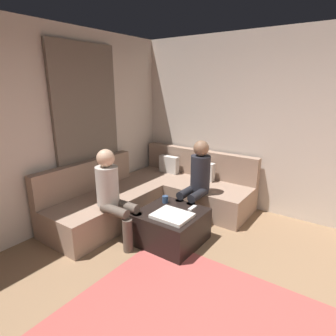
% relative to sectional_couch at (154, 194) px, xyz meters
% --- Properties ---
extents(wall_back, '(6.00, 0.12, 2.70)m').
position_rel_sectional_couch_xyz_m(wall_back, '(2.08, 1.06, 1.07)').
color(wall_back, beige).
rests_on(wall_back, ground_plane).
extents(curtain_panel, '(0.06, 1.10, 2.50)m').
position_rel_sectional_couch_xyz_m(curtain_panel, '(-0.76, -0.58, 0.97)').
color(curtain_panel, '#726659').
rests_on(curtain_panel, ground_plane).
extents(sectional_couch, '(2.10, 2.55, 0.87)m').
position_rel_sectional_couch_xyz_m(sectional_couch, '(0.00, 0.00, 0.00)').
color(sectional_couch, '#9E7F6B').
rests_on(sectional_couch, ground_plane).
extents(ottoman, '(0.76, 0.76, 0.42)m').
position_rel_sectional_couch_xyz_m(ottoman, '(0.75, -0.60, -0.07)').
color(ottoman, black).
rests_on(ottoman, ground_plane).
extents(folded_blanket, '(0.44, 0.36, 0.04)m').
position_rel_sectional_couch_xyz_m(folded_blanket, '(0.85, -0.72, 0.16)').
color(folded_blanket, white).
rests_on(folded_blanket, ottoman).
extents(coffee_mug, '(0.08, 0.08, 0.10)m').
position_rel_sectional_couch_xyz_m(coffee_mug, '(0.53, -0.42, 0.19)').
color(coffee_mug, '#334C72').
rests_on(coffee_mug, ottoman).
extents(game_remote, '(0.05, 0.15, 0.02)m').
position_rel_sectional_couch_xyz_m(game_remote, '(0.93, -0.38, 0.15)').
color(game_remote, white).
rests_on(game_remote, ottoman).
extents(person_on_couch_back, '(0.30, 0.60, 1.20)m').
position_rel_sectional_couch_xyz_m(person_on_couch_back, '(0.74, 0.06, 0.38)').
color(person_on_couch_back, black).
rests_on(person_on_couch_back, ground_plane).
extents(person_on_couch_side, '(0.60, 0.30, 1.20)m').
position_rel_sectional_couch_xyz_m(person_on_couch_side, '(0.15, -0.99, 0.38)').
color(person_on_couch_side, brown).
rests_on(person_on_couch_side, ground_plane).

